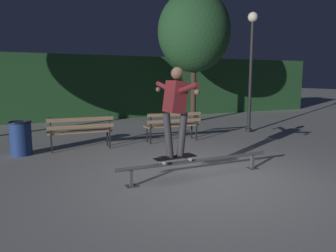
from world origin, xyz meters
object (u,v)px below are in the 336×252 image
object	(u,v)px
tree_far_right	(194,32)
trash_can	(21,138)
grind_rail	(197,163)
lamp_post_right	(251,57)
park_bench_left_center	(173,123)
park_bench_leftmost	(81,129)
skateboard	(175,158)
skateboarder	(176,105)

from	to	relation	value
tree_far_right	trash_can	xyz separation A→B (m)	(-6.51, -3.42, -3.23)
grind_rail	trash_can	world-z (taller)	trash_can
grind_rail	lamp_post_right	world-z (taller)	lamp_post_right
lamp_post_right	trash_can	bearing A→B (deg)	-176.94
park_bench_left_center	grind_rail	bearing A→B (deg)	-107.57
grind_rail	trash_can	bearing A→B (deg)	132.76
trash_can	lamp_post_right	bearing A→B (deg)	3.06
park_bench_left_center	tree_far_right	xyz separation A→B (m)	(2.58, 3.50, 3.11)
park_bench_leftmost	grind_rail	bearing A→B (deg)	-63.18
park_bench_leftmost	skateboard	bearing A→B (deg)	-70.06
skateboarder	lamp_post_right	xyz separation A→B (m)	(4.46, 3.56, 1.13)
trash_can	skateboard	bearing A→B (deg)	-51.86
skateboarder	tree_far_right	distance (m)	8.06
skateboard	park_bench_leftmost	distance (m)	3.31
lamp_post_right	trash_can	world-z (taller)	lamp_post_right
skateboard	trash_can	size ratio (longest dim) A/B	0.99
skateboarder	park_bench_leftmost	xyz separation A→B (m)	(-1.13, 3.11, -0.81)
skateboard	park_bench_left_center	bearing A→B (deg)	65.32
park_bench_leftmost	park_bench_left_center	size ratio (longest dim) A/B	1.00
grind_rail	skateboard	distance (m)	0.47
skateboard	park_bench_leftmost	xyz separation A→B (m)	(-1.13, 3.11, 0.13)
grind_rail	skateboard	xyz separation A→B (m)	(-0.44, 0.00, 0.14)
park_bench_leftmost	lamp_post_right	world-z (taller)	lamp_post_right
park_bench_left_center	trash_can	world-z (taller)	park_bench_left_center
skateboarder	trash_can	size ratio (longest dim) A/B	1.95
lamp_post_right	trash_can	distance (m)	7.27
skateboard	trash_can	world-z (taller)	trash_can
skateboard	tree_far_right	bearing A→B (deg)	58.77
lamp_post_right	park_bench_left_center	bearing A→B (deg)	-171.67
park_bench_left_center	trash_can	xyz separation A→B (m)	(-3.93, 0.07, -0.12)
tree_far_right	park_bench_leftmost	bearing A→B (deg)	-145.77
skateboard	tree_far_right	xyz separation A→B (m)	(4.01, 6.61, 3.23)
park_bench_left_center	lamp_post_right	distance (m)	3.63
tree_far_right	trash_can	distance (m)	8.03
grind_rail	park_bench_leftmost	bearing A→B (deg)	116.82
grind_rail	park_bench_leftmost	world-z (taller)	park_bench_leftmost
tree_far_right	skateboarder	bearing A→B (deg)	-121.22
skateboard	tree_far_right	distance (m)	8.38
skateboarder	park_bench_left_center	size ratio (longest dim) A/B	0.96
grind_rail	skateboarder	xyz separation A→B (m)	(-0.44, 0.00, 1.08)
skateboard	tree_far_right	size ratio (longest dim) A/B	0.15
skateboard	park_bench_left_center	xyz separation A→B (m)	(1.43, 3.11, 0.13)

